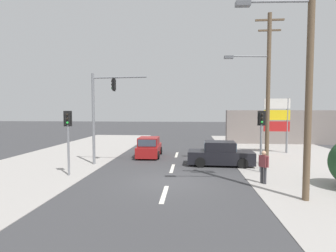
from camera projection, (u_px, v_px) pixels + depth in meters
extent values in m
plane|color=#3A3A3D|center=(168.00, 181.00, 13.20)|extent=(140.00, 140.00, 0.00)
cube|color=silver|center=(164.00, 194.00, 11.21)|extent=(0.20, 2.40, 0.01)
cube|color=silver|center=(172.00, 168.00, 16.18)|extent=(0.20, 2.40, 0.01)
cube|color=silver|center=(177.00, 155.00, 21.15)|extent=(0.20, 2.40, 0.01)
cube|color=#A39E99|center=(334.00, 175.00, 14.41)|extent=(10.00, 44.00, 0.02)
cube|color=#A39E99|center=(50.00, 163.00, 17.90)|extent=(8.00, 40.00, 0.02)
cylinder|color=brown|center=(310.00, 64.00, 10.08)|extent=(0.26, 0.26, 10.73)
cylinder|color=slate|center=(277.00, 2.00, 9.98)|extent=(2.60, 0.24, 0.09)
cube|color=#595B60|center=(243.00, 4.00, 10.02)|extent=(0.57, 0.31, 0.18)
cylinder|color=brown|center=(268.00, 90.00, 16.91)|extent=(0.26, 0.26, 9.79)
cube|color=brown|center=(270.00, 20.00, 16.65)|extent=(1.80, 0.12, 0.11)
cube|color=brown|center=(269.00, 30.00, 16.68)|extent=(1.40, 0.12, 0.10)
cylinder|color=slate|center=(249.00, 56.00, 16.74)|extent=(2.59, 0.39, 0.09)
cube|color=#595B60|center=(229.00, 57.00, 16.71)|extent=(0.59, 0.34, 0.18)
cylinder|color=slate|center=(93.00, 119.00, 17.24)|extent=(0.18, 0.18, 6.00)
cylinder|color=slate|center=(119.00, 77.00, 16.79)|extent=(3.60, 0.38, 0.11)
cube|color=black|center=(114.00, 85.00, 16.87)|extent=(0.22, 0.27, 0.68)
cube|color=black|center=(114.00, 85.00, 16.87)|extent=(0.07, 0.44, 0.84)
sphere|color=black|center=(112.00, 81.00, 16.88)|extent=(0.13, 0.13, 0.13)
sphere|color=black|center=(112.00, 85.00, 16.89)|extent=(0.13, 0.13, 0.13)
sphere|color=green|center=(112.00, 88.00, 16.91)|extent=(0.13, 0.13, 0.13)
cylinder|color=slate|center=(261.00, 148.00, 15.05)|extent=(0.12, 0.12, 2.80)
cube|color=black|center=(262.00, 118.00, 14.95)|extent=(0.27, 0.21, 0.68)
cube|color=black|center=(262.00, 118.00, 14.95)|extent=(0.44, 0.06, 0.84)
sphere|color=black|center=(262.00, 114.00, 14.81)|extent=(0.13, 0.13, 0.13)
sphere|color=black|center=(262.00, 118.00, 14.83)|extent=(0.13, 0.13, 0.13)
sphere|color=green|center=(262.00, 122.00, 14.84)|extent=(0.13, 0.13, 0.13)
cylinder|color=slate|center=(68.00, 150.00, 14.30)|extent=(0.12, 0.12, 2.80)
cube|color=black|center=(68.00, 119.00, 14.20)|extent=(0.30, 0.26, 0.68)
cube|color=black|center=(68.00, 119.00, 14.20)|extent=(0.44, 0.14, 0.84)
sphere|color=black|center=(67.00, 115.00, 14.07)|extent=(0.13, 0.13, 0.13)
sphere|color=black|center=(67.00, 119.00, 14.08)|extent=(0.13, 0.13, 0.13)
sphere|color=green|center=(67.00, 123.00, 14.09)|extent=(0.13, 0.13, 0.13)
cylinder|color=slate|center=(266.00, 126.00, 21.98)|extent=(0.16, 0.16, 4.60)
cylinder|color=slate|center=(287.00, 126.00, 21.84)|extent=(0.16, 0.16, 4.60)
cube|color=silver|center=(277.00, 104.00, 21.80)|extent=(2.10, 0.14, 0.84)
cube|color=yellow|center=(277.00, 115.00, 21.86)|extent=(2.10, 0.14, 0.84)
cube|color=red|center=(277.00, 126.00, 21.91)|extent=(2.10, 0.14, 0.84)
cube|color=gray|center=(283.00, 127.00, 28.06)|extent=(12.00, 1.00, 3.60)
cube|color=maroon|center=(149.00, 150.00, 20.37)|extent=(1.68, 3.64, 0.76)
cube|color=maroon|center=(149.00, 141.00, 20.02)|extent=(1.52, 1.93, 0.64)
cube|color=#384756|center=(150.00, 140.00, 20.99)|extent=(1.36, 0.09, 0.54)
cube|color=#384756|center=(147.00, 143.00, 19.06)|extent=(1.33, 0.09, 0.51)
cube|color=white|center=(152.00, 145.00, 22.17)|extent=(1.36, 0.07, 0.14)
cylinder|color=black|center=(141.00, 150.00, 21.54)|extent=(0.19, 0.60, 0.60)
cylinder|color=black|center=(161.00, 151.00, 21.44)|extent=(0.19, 0.60, 0.60)
cylinder|color=black|center=(137.00, 155.00, 19.32)|extent=(0.19, 0.60, 0.60)
cylinder|color=black|center=(158.00, 155.00, 19.22)|extent=(0.19, 0.60, 0.60)
cube|color=black|center=(220.00, 157.00, 17.10)|extent=(4.27, 1.89, 0.80)
cube|color=black|center=(220.00, 146.00, 17.06)|extent=(1.97, 1.64, 0.62)
cube|color=#384756|center=(235.00, 146.00, 16.94)|extent=(0.12, 1.44, 0.53)
cube|color=#384756|center=(205.00, 146.00, 17.19)|extent=(0.12, 1.41, 0.50)
cube|color=white|center=(254.00, 155.00, 16.81)|extent=(0.10, 1.45, 0.14)
cylinder|color=black|center=(239.00, 158.00, 17.78)|extent=(0.65, 0.22, 0.64)
cylinder|color=black|center=(243.00, 163.00, 16.10)|extent=(0.65, 0.22, 0.64)
cylinder|color=black|center=(200.00, 158.00, 18.12)|extent=(0.65, 0.22, 0.64)
cylinder|color=black|center=(200.00, 162.00, 16.44)|extent=(0.65, 0.22, 0.64)
cylinder|color=#333338|center=(265.00, 176.00, 12.67)|extent=(0.14, 0.14, 0.84)
cylinder|color=#333338|center=(262.00, 175.00, 12.81)|extent=(0.14, 0.14, 0.84)
cube|color=brown|center=(264.00, 161.00, 12.70)|extent=(0.40, 0.42, 0.56)
sphere|color=tan|center=(264.00, 153.00, 12.68)|extent=(0.22, 0.22, 0.22)
cylinder|color=brown|center=(268.00, 162.00, 12.51)|extent=(0.09, 0.09, 0.54)
cylinder|color=brown|center=(260.00, 160.00, 12.89)|extent=(0.09, 0.09, 0.54)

